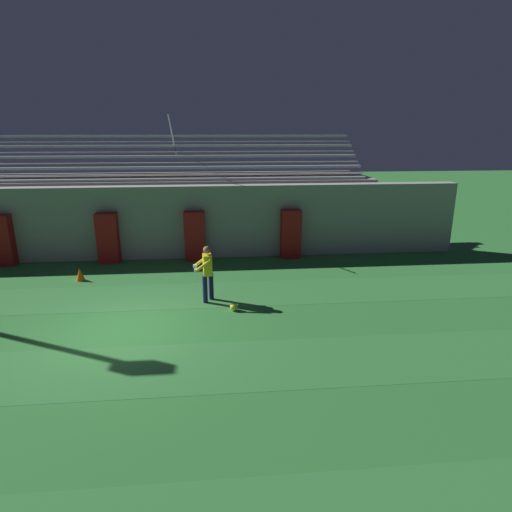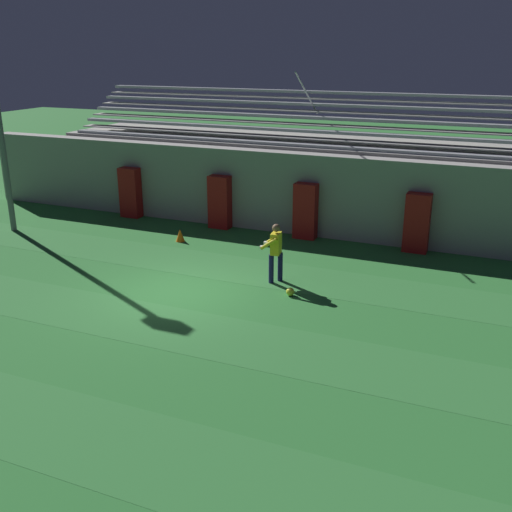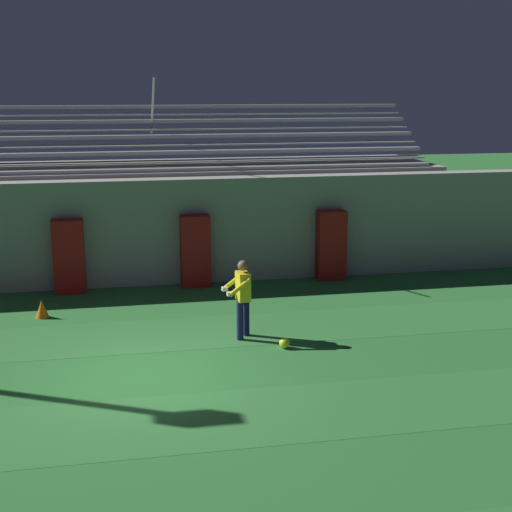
{
  "view_description": "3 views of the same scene",
  "coord_description": "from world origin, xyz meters",
  "views": [
    {
      "loc": [
        2.45,
        -9.99,
        4.86
      ],
      "look_at": [
        3.59,
        2.12,
        1.24
      ],
      "focal_mm": 30.0,
      "sensor_mm": 36.0,
      "label": 1
    },
    {
      "loc": [
        7.7,
        -12.71,
        6.17
      ],
      "look_at": [
        2.06,
        0.61,
        1.12
      ],
      "focal_mm": 42.0,
      "sensor_mm": 36.0,
      "label": 2
    },
    {
      "loc": [
        -0.26,
        -12.2,
        5.15
      ],
      "look_at": [
        2.41,
        1.69,
        1.77
      ],
      "focal_mm": 50.0,
      "sensor_mm": 36.0,
      "label": 3
    }
  ],
  "objects": [
    {
      "name": "back_wall",
      "position": [
        0.0,
        6.5,
        1.4
      ],
      "size": [
        24.0,
        0.6,
        2.8
      ],
      "primitive_type": "cube",
      "color": "#999691",
      "rests_on": "ground"
    },
    {
      "name": "padding_pillar_gate_right",
      "position": [
        1.61,
        5.95,
        0.95
      ],
      "size": [
        0.77,
        0.44,
        1.89
      ],
      "primitive_type": "cube",
      "color": "maroon",
      "rests_on": "ground"
    },
    {
      "name": "turf_stripe_far",
      "position": [
        0.0,
        2.28,
        0.0
      ],
      "size": [
        28.0,
        2.07,
        0.01
      ],
      "primitive_type": "cube",
      "color": "#337A38",
      "rests_on": "ground"
    },
    {
      "name": "turf_stripe_mid",
      "position": [
        0.0,
        -1.86,
        0.0
      ],
      "size": [
        28.0,
        2.07,
        0.01
      ],
      "primitive_type": "cube",
      "color": "#337A38",
      "rests_on": "ground"
    },
    {
      "name": "padding_pillar_gate_left",
      "position": [
        -1.61,
        5.95,
        0.95
      ],
      "size": [
        0.77,
        0.44,
        1.89
      ],
      "primitive_type": "cube",
      "color": "maroon",
      "rests_on": "ground"
    },
    {
      "name": "bleacher_stand",
      "position": [
        0.0,
        8.84,
        1.5
      ],
      "size": [
        18.0,
        4.05,
        5.43
      ],
      "color": "#999691",
      "rests_on": "ground"
    },
    {
      "name": "soccer_ball",
      "position": [
        2.87,
        1.01,
        0.11
      ],
      "size": [
        0.22,
        0.22,
        0.22
      ],
      "primitive_type": "sphere",
      "color": "yellow",
      "rests_on": "ground"
    },
    {
      "name": "padding_pillar_far_right",
      "position": [
        5.31,
        5.95,
        0.95
      ],
      "size": [
        0.77,
        0.44,
        1.89
      ],
      "primitive_type": "cube",
      "color": "maroon",
      "rests_on": "ground"
    },
    {
      "name": "goalkeeper",
      "position": [
        2.14,
        1.78,
        0.95
      ],
      "size": [
        0.59,
        0.62,
        1.67
      ],
      "color": "#19194C",
      "rests_on": "ground"
    },
    {
      "name": "traffic_cone",
      "position": [
        -2.13,
        3.97,
        0.21
      ],
      "size": [
        0.3,
        0.3,
        0.42
      ],
      "primitive_type": "cone",
      "color": "orange",
      "rests_on": "ground"
    },
    {
      "name": "ground_plane",
      "position": [
        0.0,
        0.0,
        0.0
      ],
      "size": [
        80.0,
        80.0,
        0.0
      ],
      "primitive_type": "plane",
      "color": "#2D7533"
    }
  ]
}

